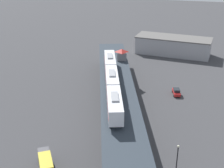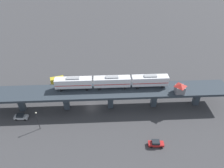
{
  "view_description": "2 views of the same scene",
  "coord_description": "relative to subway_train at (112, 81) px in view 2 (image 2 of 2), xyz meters",
  "views": [
    {
      "loc": [
        14.54,
        -58.85,
        38.32
      ],
      "look_at": [
        -3.52,
        6.32,
        8.74
      ],
      "focal_mm": 50.0,
      "sensor_mm": 36.0,
      "label": 1
    },
    {
      "loc": [
        53.2,
        21.51,
        50.8
      ],
      "look_at": [
        -3.52,
        6.32,
        8.74
      ],
      "focal_mm": 35.0,
      "sensor_mm": 36.0,
      "label": 2
    }
  ],
  "objects": [
    {
      "name": "subway_train",
      "position": [
        0.0,
        0.0,
        0.0
      ],
      "size": [
        14.13,
        36.25,
        4.45
      ],
      "color": "silver",
      "rests_on": "elevated_viaduct"
    },
    {
      "name": "street_lamp",
      "position": [
        17.11,
        -18.54,
        -5.67
      ],
      "size": [
        0.44,
        0.44,
        6.94
      ],
      "color": "black",
      "rests_on": "ground"
    },
    {
      "name": "signal_hut",
      "position": [
        -3.06,
        21.78,
        -0.74
      ],
      "size": [
        4.06,
        4.06,
        3.4
      ],
      "color": "slate",
      "rests_on": "elevated_viaduct"
    },
    {
      "name": "street_car_red",
      "position": [
        14.31,
        16.77,
        -8.84
      ],
      "size": [
        2.82,
        4.71,
        1.89
      ],
      "color": "#AD1E1E",
      "rests_on": "ground"
    },
    {
      "name": "elevated_viaduct",
      "position": [
        3.57,
        -6.48,
        -3.55
      ],
      "size": [
        36.34,
        90.11,
        7.24
      ],
      "color": "#283039",
      "rests_on": "ground"
    },
    {
      "name": "ground_plane",
      "position": [
        3.52,
        -6.32,
        -9.78
      ],
      "size": [
        400.0,
        400.0,
        0.0
      ],
      "primitive_type": "plane",
      "color": "#38383A"
    },
    {
      "name": "delivery_truck",
      "position": [
        -6.37,
        -23.17,
        -8.01
      ],
      "size": [
        5.79,
        7.27,
        3.2
      ],
      "color": "#333338",
      "rests_on": "ground"
    },
    {
      "name": "street_car_silver",
      "position": [
        14.73,
        -26.71,
        -8.84
      ],
      "size": [
        2.82,
        4.71,
        1.89
      ],
      "color": "#B7BABF",
      "rests_on": "ground"
    }
  ]
}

